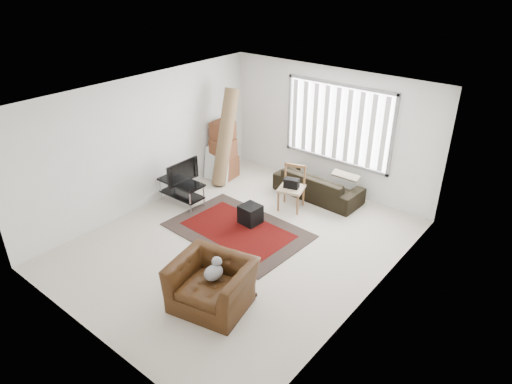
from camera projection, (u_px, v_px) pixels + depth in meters
room at (259, 146)px, 7.89m from camera, size 6.00×6.02×2.71m
persian_rug at (238, 230)px, 8.75m from camera, size 2.66×1.84×0.02m
tv_stand at (181, 187)px, 9.57m from camera, size 1.02×0.46×0.51m
tv at (180, 171)px, 9.39m from camera, size 0.11×0.82×0.47m
subwoofer at (250, 214)px, 8.90m from camera, size 0.40×0.40×0.37m
moving_boxes at (224, 152)px, 10.61m from camera, size 0.60×0.56×1.35m
white_flatpack at (217, 165)px, 10.55m from camera, size 0.64×0.32×0.78m
rolled_rug at (225, 137)px, 10.18m from camera, size 0.40×0.94×2.17m
sofa at (318, 181)px, 9.82m from camera, size 1.96×0.91×0.74m
side_chair at (292, 186)px, 9.32m from camera, size 0.61×0.61×0.91m
armchair at (212, 281)px, 6.72m from camera, size 1.33×1.22×0.84m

